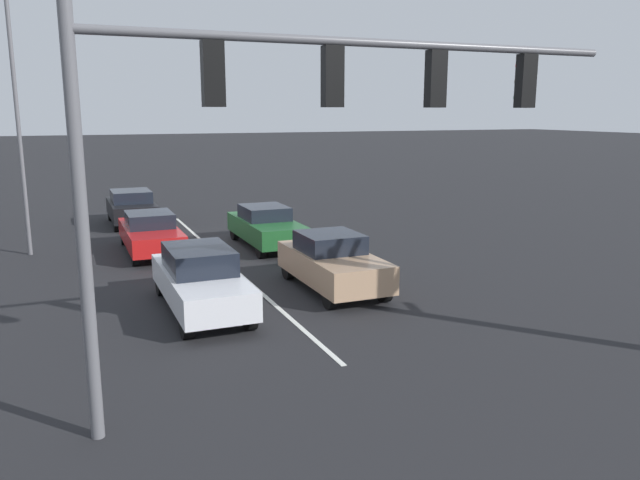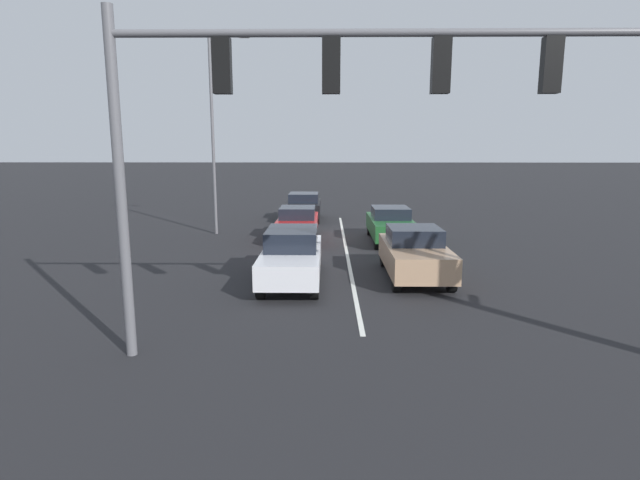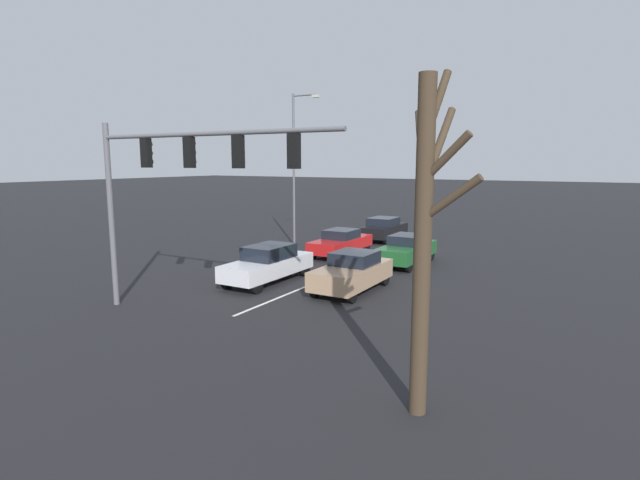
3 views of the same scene
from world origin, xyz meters
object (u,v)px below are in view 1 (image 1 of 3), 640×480
Objects in this scene: car_darkgreen_leftlane_second at (266,226)px; car_black_midlane_third at (131,207)px; car_white_midlane_front at (200,279)px; car_tan_leftlane_front at (332,262)px; street_lamp_right_shoulder at (22,102)px; traffic_signal_gantry at (295,114)px; car_red_midlane_second at (150,233)px.

car_black_midlane_third is (4.04, -6.58, 0.03)m from car_darkgreen_leftlane_second.
car_tan_leftlane_front is at bearing -172.71° from car_white_midlane_front.
car_tan_leftlane_front is 11.97m from street_lamp_right_shoulder.
car_white_midlane_front is 1.13× the size of car_black_midlane_third.
car_white_midlane_front is 1.04× the size of car_darkgreen_leftlane_second.
traffic_signal_gantry is (-0.71, 18.67, 4.04)m from car_black_midlane_third.
car_black_midlane_third reaches higher than car_darkgreen_leftlane_second.
street_lamp_right_shoulder reaches higher than car_darkgreen_leftlane_second.
traffic_signal_gantry is (3.31, 5.99, 4.05)m from car_tan_leftlane_front.
car_black_midlane_third is (0.23, -13.16, -0.02)m from car_white_midlane_front.
car_tan_leftlane_front reaches higher than car_darkgreen_leftlane_second.
car_tan_leftlane_front reaches higher than car_red_midlane_second.
car_white_midlane_front reaches higher than car_darkgreen_leftlane_second.
traffic_signal_gantry is 14.67m from street_lamp_right_shoulder.
car_white_midlane_front is at bearing -85.08° from traffic_signal_gantry.
traffic_signal_gantry reaches higher than car_black_midlane_third.
street_lamp_right_shoulder is (4.46, -13.97, 0.34)m from traffic_signal_gantry.
car_red_midlane_second is at bearing -58.94° from car_tan_leftlane_front.
car_black_midlane_third is 0.46× the size of street_lamp_right_shoulder.
car_red_midlane_second is 4.09m from car_darkgreen_leftlane_second.
car_red_midlane_second is at bearing 89.92° from car_black_midlane_third.
car_black_midlane_third is (-0.01, -6.00, 0.07)m from car_red_midlane_second.
traffic_signal_gantry is at bearing 93.24° from car_red_midlane_second.
traffic_signal_gantry is (3.33, 12.09, 4.07)m from car_darkgreen_leftlane_second.
street_lamp_right_shoulder is (3.74, -1.30, 4.45)m from car_red_midlane_second.
car_black_midlane_third is at bearing -88.98° from car_white_midlane_front.
car_red_midlane_second is 0.51× the size of street_lamp_right_shoulder.
street_lamp_right_shoulder is (7.77, -7.98, 4.39)m from car_tan_leftlane_front.
traffic_signal_gantry is 1.03× the size of street_lamp_right_shoulder.
car_tan_leftlane_front is 6.09m from car_darkgreen_leftlane_second.
car_black_midlane_third is 7.44m from street_lamp_right_shoulder.
car_black_midlane_third is at bearing -87.83° from traffic_signal_gantry.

